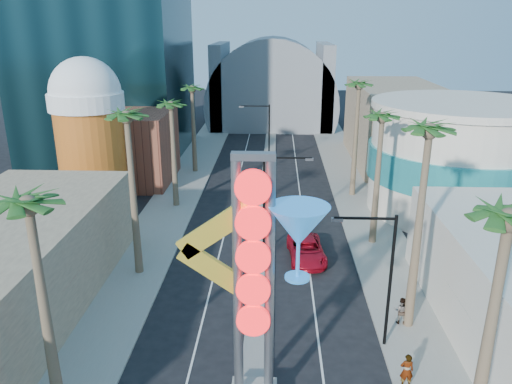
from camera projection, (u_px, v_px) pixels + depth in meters
The scene contains 23 objects.
sidewalk_west at pixel (181, 189), 54.56m from camera, with size 5.00×100.00×0.15m, color gray.
sidewalk_east at pixel (355, 192), 53.80m from camera, with size 5.00×100.00×0.15m, color gray.
median at pixel (268, 182), 57.02m from camera, with size 1.60×84.00×0.15m, color gray.
brick_filler_west at pixel (127, 147), 56.38m from camera, with size 10.00×10.00×8.00m, color brown.
filler_east at pixel (394, 124), 64.23m from camera, with size 10.00×20.00×10.00m, color #8B735A.
beer_mug at pixel (89, 128), 47.61m from camera, with size 7.00×7.00×14.50m.
turquoise_building at pixel (457, 158), 47.06m from camera, with size 16.60×16.60×10.60m.
canopy at pixel (272, 100), 87.77m from camera, with size 22.00×16.00×22.00m.
neon_sign at pixel (272, 271), 21.52m from camera, with size 6.53×2.60×12.55m.
streetlight_0 at pixel (271, 194), 38.42m from camera, with size 3.79×0.25×8.00m.
streetlight_1 at pixel (265, 130), 61.15m from camera, with size 3.79×0.25×8.00m.
streetlight_2 at pixel (382, 270), 26.85m from camera, with size 3.45×0.25×8.00m.
palm_0 at pixel (30, 219), 20.15m from camera, with size 2.40×2.40×11.70m.
palm_1 at pixel (127, 128), 33.10m from camera, with size 2.40×2.40×12.70m.
palm_2 at pixel (171, 112), 46.76m from camera, with size 2.40×2.40×11.20m.
palm_3 at pixel (192, 94), 58.10m from camera, with size 2.40×2.40×11.20m.
palm_4 at pixel (507, 237), 17.40m from camera, with size 2.40×2.40×12.20m.
palm_5 at pixel (428, 145), 26.56m from camera, with size 2.40×2.40×13.20m.
palm_6 at pixel (382, 125), 38.34m from camera, with size 2.40×2.40×11.70m.
palm_7 at pixel (359, 93), 49.39m from camera, with size 2.40×2.40×12.70m.
red_pickup at pixel (307, 250), 38.48m from camera, with size 2.62×5.69×1.58m, color #B70E21.
pedestrian_a at pixel (407, 371), 24.73m from camera, with size 0.69×0.45×1.89m, color gray.
pedestrian_b at pixel (401, 311), 30.02m from camera, with size 0.83×0.65×1.72m, color gray.
Camera 1 is at (0.92, -16.31, 17.51)m, focal length 35.00 mm.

